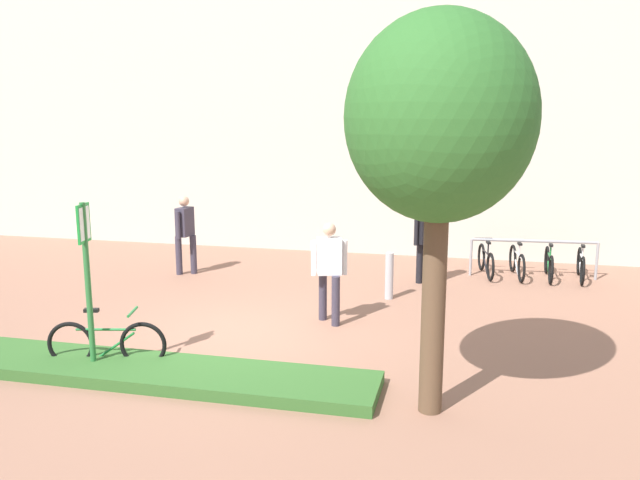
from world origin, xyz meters
TOP-DOWN VIEW (x-y plane):
  - ground_plane at (0.00, 0.00)m, footprint 60.00×60.00m
  - building_facade at (0.00, 7.09)m, footprint 28.00×1.20m
  - planter_strip at (-0.99, -1.76)m, footprint 7.00×1.10m
  - tree_sidewalk at (3.16, -1.92)m, footprint 2.13×2.13m
  - parking_sign_post at (-1.45, -1.76)m, footprint 0.09×0.36m
  - bike_at_sign at (-1.35, -1.55)m, footprint 1.65×0.50m
  - bike_rack_cluster at (4.89, 4.95)m, footprint 2.65×1.61m
  - bollard_steel at (2.09, 2.68)m, footprint 0.16×0.16m
  - person_suited_dark at (2.68, 3.96)m, footprint 0.48×0.44m
  - person_suited_navy at (-2.47, 3.58)m, footprint 0.42×0.60m
  - person_shirt_white at (1.27, 1.04)m, footprint 0.58×0.40m

SIDE VIEW (x-z plane):
  - ground_plane at x=0.00m, z-range 0.00..0.00m
  - planter_strip at x=-0.99m, z-range 0.00..0.16m
  - bike_rack_cluster at x=4.89m, z-range -0.07..0.76m
  - bike_at_sign at x=-1.35m, z-range -0.08..0.78m
  - bollard_steel at x=2.09m, z-range 0.00..0.90m
  - person_suited_dark at x=2.68m, z-range 0.12..1.84m
  - person_suited_navy at x=-2.47m, z-range 0.12..1.84m
  - person_shirt_white at x=1.27m, z-range 0.12..1.84m
  - parking_sign_post at x=-1.45m, z-range 0.37..2.73m
  - tree_sidewalk at x=3.16m, z-range 1.11..5.77m
  - building_facade at x=0.00m, z-range 0.00..10.00m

